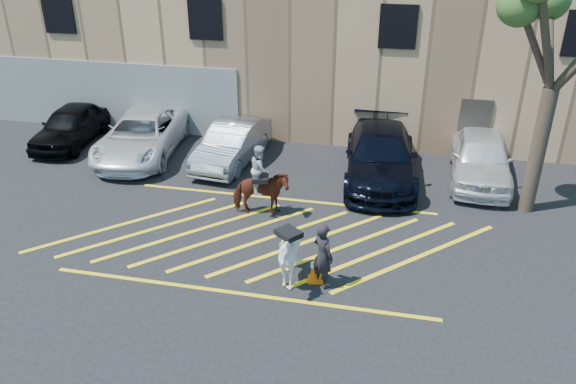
% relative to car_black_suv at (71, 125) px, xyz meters
% --- Properties ---
extents(ground, '(90.00, 90.00, 0.00)m').
position_rel_car_black_suv_xyz_m(ground, '(9.10, -5.15, -0.74)').
color(ground, black).
rests_on(ground, ground).
extents(car_black_suv, '(2.04, 4.43, 1.47)m').
position_rel_car_black_suv_xyz_m(car_black_suv, '(0.00, 0.00, 0.00)').
color(car_black_suv, black).
rests_on(car_black_suv, ground).
extents(car_white_pickup, '(3.15, 5.69, 1.51)m').
position_rel_car_black_suv_xyz_m(car_white_pickup, '(3.19, -0.50, 0.02)').
color(car_white_pickup, silver).
rests_on(car_white_pickup, ground).
extents(car_silver_sedan, '(1.93, 4.46, 1.43)m').
position_rel_car_black_suv_xyz_m(car_silver_sedan, '(6.66, -0.47, -0.02)').
color(car_silver_sedan, gray).
rests_on(car_silver_sedan, ground).
extents(car_blue_suv, '(2.75, 5.85, 1.65)m').
position_rel_car_black_suv_xyz_m(car_blue_suv, '(11.94, -0.69, 0.09)').
color(car_blue_suv, black).
rests_on(car_blue_suv, ground).
extents(car_white_suv, '(2.12, 4.83, 1.62)m').
position_rel_car_black_suv_xyz_m(car_white_suv, '(15.24, -0.11, 0.07)').
color(car_white_suv, white).
rests_on(car_white_suv, ground).
extents(handler, '(0.74, 0.71, 1.70)m').
position_rel_car_black_suv_xyz_m(handler, '(11.00, -7.18, 0.11)').
color(handler, black).
rests_on(handler, ground).
extents(warehouse, '(32.42, 10.20, 7.30)m').
position_rel_car_black_suv_xyz_m(warehouse, '(9.09, 6.85, 2.91)').
color(warehouse, tan).
rests_on(warehouse, ground).
extents(hatching_zone, '(12.60, 5.12, 0.01)m').
position_rel_car_black_suv_xyz_m(hatching_zone, '(9.10, -5.45, -0.73)').
color(hatching_zone, yellow).
rests_on(hatching_zone, ground).
extents(mounted_bay, '(1.80, 1.09, 2.22)m').
position_rel_car_black_suv_xyz_m(mounted_bay, '(8.65, -4.05, 0.16)').
color(mounted_bay, '#5A1F15').
rests_on(mounted_bay, ground).
extents(saddled_white, '(1.90, 1.93, 1.59)m').
position_rel_car_black_suv_xyz_m(saddled_white, '(10.19, -7.28, 0.07)').
color(saddled_white, white).
rests_on(saddled_white, ground).
extents(traffic_cone, '(0.42, 0.42, 0.73)m').
position_rel_car_black_suv_xyz_m(traffic_cone, '(10.81, -7.03, -0.37)').
color(traffic_cone, orange).
rests_on(traffic_cone, ground).
extents(tree, '(3.99, 4.37, 7.31)m').
position_rel_car_black_suv_xyz_m(tree, '(16.48, -2.04, 4.96)').
color(tree, '#4A392C').
rests_on(tree, ground).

